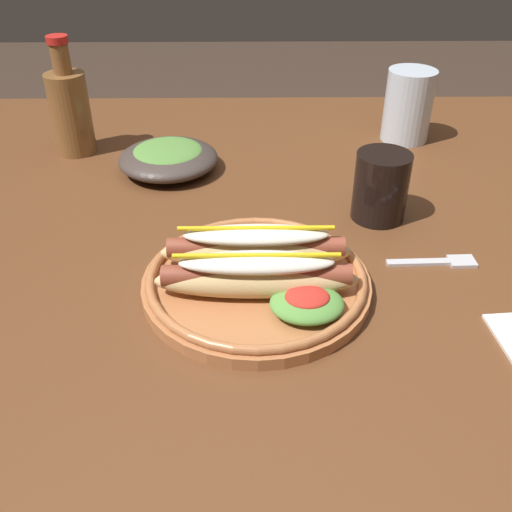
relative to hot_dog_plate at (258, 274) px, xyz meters
The scene contains 8 objects.
ground_plane 0.80m from the hot_dog_plate, 72.17° to the left, with size 8.00×8.00×0.00m, color #3D2D23.
dining_table 0.24m from the hot_dog_plate, 72.17° to the left, with size 1.48×1.03×0.74m.
hot_dog_plate is the anchor object (origin of this frame).
fork 0.25m from the hot_dog_plate, 12.81° to the left, with size 0.12×0.03×0.00m.
soda_cup 0.26m from the hot_dog_plate, 44.53° to the left, with size 0.08×0.08×0.10m, color black.
water_cup 0.56m from the hot_dog_plate, 58.66° to the left, with size 0.09×0.09×0.13m, color silver.
glass_bottle 0.54m from the hot_dog_plate, 127.75° to the left, with size 0.07×0.07×0.21m.
side_bowl 0.38m from the hot_dog_plate, 113.59° to the left, with size 0.17×0.17×0.05m.
Camera 1 is at (-0.08, -0.78, 1.19)m, focal length 40.18 mm.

